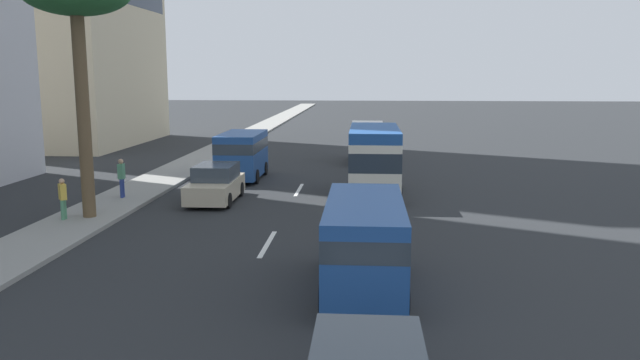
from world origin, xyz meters
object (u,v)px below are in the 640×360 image
(pedestrian_near_lamp, at_px, (122,176))
(pedestrian_by_tree, at_px, (63,197))
(van_fifth, at_px, (367,140))
(van_fourth, at_px, (365,240))
(van_lead, at_px, (242,153))
(minibus_second, at_px, (374,159))
(car_third, at_px, (216,184))

(pedestrian_near_lamp, distance_m, pedestrian_by_tree, 4.28)
(van_fifth, bearing_deg, van_fourth, 179.71)
(van_lead, bearing_deg, minibus_second, 58.88)
(van_lead, height_order, van_fourth, van_lead)
(van_fourth, bearing_deg, pedestrian_by_tree, 59.93)
(van_fifth, height_order, pedestrian_by_tree, van_fifth)
(car_third, height_order, pedestrian_near_lamp, pedestrian_near_lamp)
(minibus_second, height_order, van_fifth, minibus_second)
(minibus_second, height_order, van_fourth, minibus_second)
(van_lead, xyz_separation_m, pedestrian_by_tree, (-10.35, 4.66, -0.41))
(van_lead, distance_m, van_fifth, 9.64)
(minibus_second, distance_m, van_fifth, 11.18)
(van_fifth, xyz_separation_m, pedestrian_near_lamp, (-13.13, 10.72, -0.30))
(van_lead, xyz_separation_m, minibus_second, (-4.16, -6.89, 0.31))
(van_lead, relative_size, car_third, 1.11)
(pedestrian_by_tree, bearing_deg, van_fifth, 105.36)
(minibus_second, relative_size, car_third, 1.47)
(van_fourth, relative_size, van_fifth, 1.07)
(van_fourth, height_order, van_fifth, van_fifth)
(van_fourth, distance_m, pedestrian_near_lamp, 15.05)
(van_lead, xyz_separation_m, car_third, (-5.92, 0.00, -0.64))
(car_third, bearing_deg, minibus_second, 104.37)
(pedestrian_near_lamp, bearing_deg, van_fourth, -132.79)
(car_third, bearing_deg, van_lead, 179.97)
(van_lead, bearing_deg, pedestrian_near_lamp, -33.94)
(minibus_second, bearing_deg, car_third, 104.37)
(van_fourth, bearing_deg, minibus_second, -1.83)
(van_fourth, relative_size, pedestrian_by_tree, 3.40)
(pedestrian_by_tree, bearing_deg, van_fourth, 18.26)
(pedestrian_near_lamp, height_order, pedestrian_by_tree, pedestrian_near_lamp)
(van_fifth, height_order, pedestrian_near_lamp, van_fifth)
(minibus_second, relative_size, van_fifth, 1.25)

